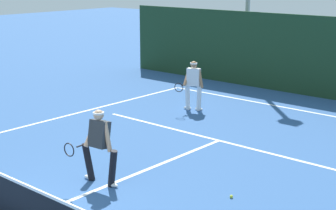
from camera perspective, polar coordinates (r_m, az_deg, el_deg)
court_line_baseline_far at (r=17.56m, az=13.63°, el=-0.46°), size 9.99×0.10×0.01m
court_line_service at (r=14.05m, az=5.51°, el=-3.83°), size 8.14×0.10×0.01m
court_line_centre at (r=11.71m, az=-3.85°, el=-7.58°), size 0.10×6.40×0.01m
tennis_net at (r=9.70m, az=-17.52°, el=-9.72°), size 10.94×0.09×1.05m
player_near at (r=11.07m, az=-7.46°, el=-4.13°), size 0.99×0.83×1.61m
player_far at (r=16.84m, az=2.74°, el=2.34°), size 0.67×0.89×1.59m
tennis_ball at (r=10.66m, az=6.85°, el=-9.78°), size 0.07×0.07×0.07m
back_fence_windscreen at (r=19.13m, az=16.81°, el=4.88°), size 17.86×0.12×2.85m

